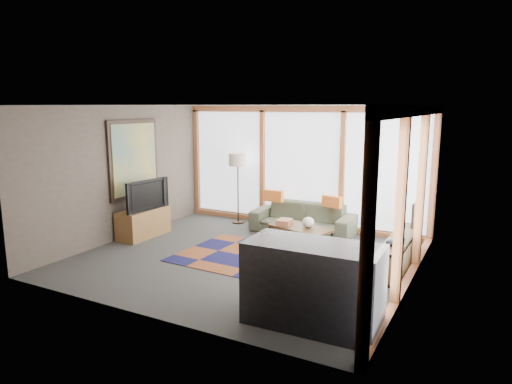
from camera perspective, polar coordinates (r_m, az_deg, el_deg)
The scene contains 17 objects.
ground at distance 7.96m, azimuth -1.36°, elevation -8.28°, with size 5.50×5.50×0.00m, color #2C2D2A.
room_envelope at distance 7.87m, azimuth 3.74°, elevation 3.03°, with size 5.52×5.02×2.62m.
rug at distance 7.90m, azimuth 0.74°, elevation -8.39°, with size 2.91×1.87×0.01m, color brown.
sofa at distance 9.45m, azimuth 5.84°, elevation -3.32°, with size 2.10×0.82×0.61m, color #3A3D2C.
pillow_left at distance 9.59m, azimuth 2.16°, elevation -0.47°, with size 0.43×0.13×0.24m, color orange.
pillow_right at distance 9.15m, azimuth 9.47°, elevation -1.19°, with size 0.40×0.12×0.22m, color orange.
floor_lamp at distance 10.13m, azimuth -2.27°, elevation 0.44°, with size 0.39×0.39×1.57m, color black, non-canonical shape.
coffee_table at distance 8.56m, azimuth 5.54°, elevation -5.59°, with size 1.16×0.58×0.39m, color #342511, non-canonical shape.
book_stack at distance 8.63m, azimuth 3.57°, elevation -3.76°, with size 0.24×0.30×0.10m, color #9A5A3A.
vase at distance 8.46m, azimuth 6.55°, elevation -3.78°, with size 0.22×0.22×0.19m, color beige.
bookshelf at distance 7.85m, azimuth 17.54°, elevation -7.15°, with size 0.36×1.99×0.50m, color #342511, non-canonical shape.
bowl_a at distance 7.28m, azimuth 16.66°, elevation -6.04°, with size 0.20×0.20×0.10m, color black.
bowl_b at distance 7.57m, azimuth 17.64°, elevation -5.52°, with size 0.16×0.16×0.08m, color black.
shelf_picture at distance 8.47m, azimuth 19.26°, elevation -2.70°, with size 0.04×0.33×0.43m, color black.
tv_console at distance 9.44m, azimuth -13.87°, elevation -3.74°, with size 0.47×1.13×0.57m, color brown.
television at distance 9.25m, azimuth -13.82°, elevation -0.31°, with size 1.06×0.14×0.61m, color black.
bar_counter at distance 5.56m, azimuth 7.12°, elevation -11.40°, with size 1.59×0.74×1.01m, color black.
Camera 1 is at (3.69, -6.56, 2.59)m, focal length 32.00 mm.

